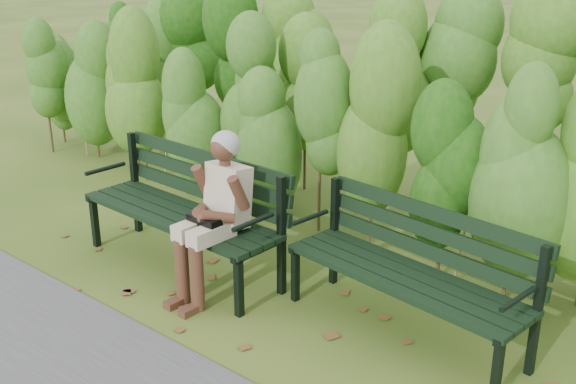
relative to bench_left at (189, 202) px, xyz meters
The scene contains 6 objects.
ground 0.98m from the bench_left, ahead, with size 80.00×80.00×0.00m, color #325217.
hedge_band 2.14m from the bench_left, 66.97° to the left, with size 11.04×1.67×2.42m.
leaf_litter 1.32m from the bench_left, ahead, with size 5.96×2.20×0.01m.
bench_left is the anchor object (origin of this frame).
bench_right 2.02m from the bench_left, ahead, with size 1.87×0.81×0.91m.
seated_woman 0.61m from the bench_left, 21.61° to the right, with size 0.50×0.72×1.31m.
Camera 1 is at (3.22, -3.56, 2.61)m, focal length 42.00 mm.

